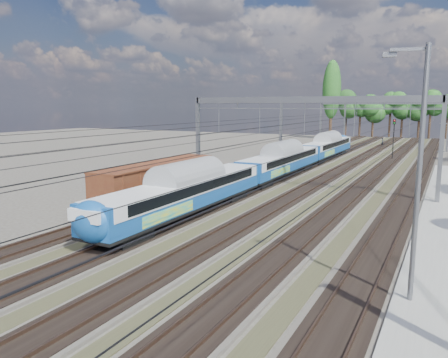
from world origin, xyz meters
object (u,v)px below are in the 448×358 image
at_px(emu_train, 281,158).
at_px(worker, 383,142).
at_px(signal_near, 394,134).
at_px(lamp_post, 417,169).
at_px(freight_boxcar, 157,180).

bearing_deg(emu_train, worker, 84.92).
distance_m(worker, signal_near, 24.03).
bearing_deg(signal_near, lamp_post, -63.32).
relative_size(emu_train, worker, 34.59).
xyz_separation_m(signal_near, lamp_post, (6.68, -51.65, 1.83)).
distance_m(worker, lamp_post, 76.04).
distance_m(signal_near, lamp_post, 52.12).
xyz_separation_m(worker, signal_near, (4.65, -23.38, 3.02)).
bearing_deg(worker, lamp_post, -161.42).
xyz_separation_m(emu_train, lamp_post, (15.57, -27.35, 3.28)).
bearing_deg(emu_train, signal_near, 69.91).
bearing_deg(emu_train, lamp_post, -60.35).
height_order(freight_boxcar, signal_near, signal_near).
relative_size(emu_train, lamp_post, 5.72).
bearing_deg(lamp_post, emu_train, 107.87).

